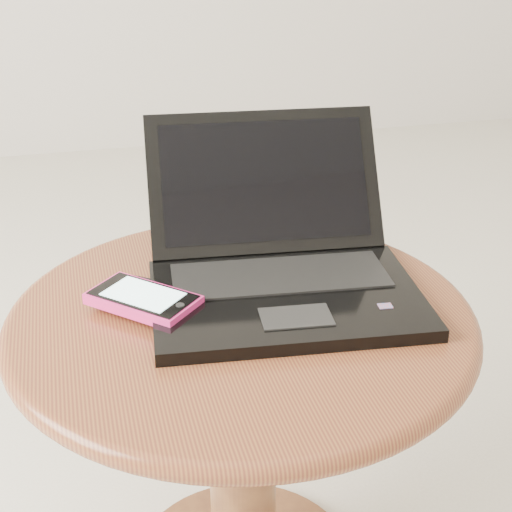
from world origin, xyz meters
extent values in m
cylinder|color=#4B2919|center=(0.06, -0.08, 0.22)|extent=(0.09, 0.09, 0.39)
cylinder|color=#5B291B|center=(0.06, -0.08, 0.43)|extent=(0.53, 0.53, 0.03)
torus|color=#5B291B|center=(0.06, -0.08, 0.43)|extent=(0.56, 0.56, 0.03)
cube|color=black|center=(0.11, -0.09, 0.45)|extent=(0.34, 0.25, 0.02)
cube|color=black|center=(0.12, -0.04, 0.46)|extent=(0.27, 0.12, 0.00)
cube|color=black|center=(0.11, -0.15, 0.46)|extent=(0.08, 0.06, 0.00)
cube|color=red|center=(0.21, -0.15, 0.46)|extent=(0.02, 0.01, 0.00)
cube|color=black|center=(0.13, 0.08, 0.54)|extent=(0.32, 0.14, 0.17)
cube|color=black|center=(0.13, 0.07, 0.54)|extent=(0.28, 0.12, 0.14)
cube|color=black|center=(-0.05, -0.03, 0.45)|extent=(0.14, 0.12, 0.01)
cube|color=#B90064|center=(-0.09, 0.00, 0.46)|extent=(0.04, 0.06, 0.00)
cube|color=#DE2678|center=(-0.06, -0.07, 0.46)|extent=(0.14, 0.14, 0.01)
cube|color=black|center=(-0.06, -0.07, 0.47)|extent=(0.13, 0.13, 0.00)
cube|color=#C8F7FA|center=(-0.06, -0.07, 0.47)|extent=(0.10, 0.10, 0.00)
cylinder|color=black|center=(-0.02, -0.10, 0.47)|extent=(0.01, 0.01, 0.00)
camera|label=1|loc=(-0.12, -0.85, 0.89)|focal=53.24mm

